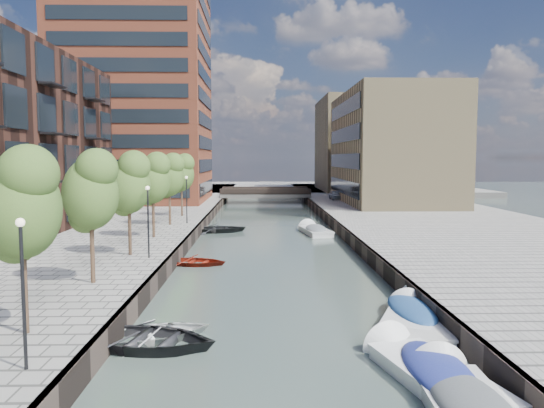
{
  "coord_description": "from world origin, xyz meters",
  "views": [
    {
      "loc": [
        -0.88,
        -6.04,
        6.7
      ],
      "look_at": [
        0.0,
        30.58,
        3.5
      ],
      "focal_mm": 35.0,
      "sensor_mm": 36.0,
      "label": 1
    }
  ],
  "objects_px": {
    "tree_5": "(169,174)",
    "sloop_2": "(195,265)",
    "sloop_3": "(156,339)",
    "tree_4": "(153,177)",
    "tree_3": "(129,182)",
    "sloop_1": "(146,348)",
    "motorboat_4": "(314,231)",
    "motorboat_1": "(465,405)",
    "bridge": "(265,194)",
    "motorboat_3": "(413,312)",
    "car": "(336,195)",
    "motorboat_0": "(428,372)",
    "tree_1": "(21,202)",
    "motorboat_2": "(415,322)",
    "sloop_4": "(218,232)",
    "tree_6": "(181,172)",
    "tree_2": "(90,189)"
  },
  "relations": [
    {
      "from": "tree_5",
      "to": "sloop_2",
      "type": "distance_m",
      "value": 13.68
    },
    {
      "from": "sloop_3",
      "to": "tree_4",
      "type": "bearing_deg",
      "value": -12.05
    },
    {
      "from": "tree_3",
      "to": "sloop_1",
      "type": "xyz_separation_m",
      "value": [
        3.58,
        -12.7,
        -5.31
      ]
    },
    {
      "from": "sloop_1",
      "to": "motorboat_4",
      "type": "bearing_deg",
      "value": -4.57
    },
    {
      "from": "motorboat_1",
      "to": "bridge",
      "type": "bearing_deg",
      "value": 93.98
    },
    {
      "from": "motorboat_3",
      "to": "motorboat_4",
      "type": "bearing_deg",
      "value": 93.69
    },
    {
      "from": "tree_3",
      "to": "motorboat_3",
      "type": "bearing_deg",
      "value": -33.5
    },
    {
      "from": "sloop_2",
      "to": "tree_4",
      "type": "bearing_deg",
      "value": 45.78
    },
    {
      "from": "sloop_1",
      "to": "sloop_3",
      "type": "bearing_deg",
      "value": 0.98
    },
    {
      "from": "tree_5",
      "to": "car",
      "type": "relative_size",
      "value": 1.58
    },
    {
      "from": "tree_5",
      "to": "motorboat_0",
      "type": "relative_size",
      "value": 0.99
    },
    {
      "from": "tree_1",
      "to": "motorboat_1",
      "type": "height_order",
      "value": "tree_1"
    },
    {
      "from": "motorboat_2",
      "to": "sloop_2",
      "type": "bearing_deg",
      "value": 130.27
    },
    {
      "from": "sloop_1",
      "to": "motorboat_0",
      "type": "xyz_separation_m",
      "value": [
        9.14,
        -2.9,
        0.23
      ]
    },
    {
      "from": "tree_3",
      "to": "motorboat_2",
      "type": "height_order",
      "value": "tree_3"
    },
    {
      "from": "tree_3",
      "to": "sloop_4",
      "type": "xyz_separation_m",
      "value": [
        3.89,
        16.57,
        -5.31
      ]
    },
    {
      "from": "tree_6",
      "to": "motorboat_3",
      "type": "xyz_separation_m",
      "value": [
        14.1,
        -30.33,
        -5.09
      ]
    },
    {
      "from": "sloop_1",
      "to": "sloop_4",
      "type": "relative_size",
      "value": 1.02
    },
    {
      "from": "tree_5",
      "to": "tree_3",
      "type": "bearing_deg",
      "value": -90.0
    },
    {
      "from": "tree_3",
      "to": "tree_5",
      "type": "bearing_deg",
      "value": 90.0
    },
    {
      "from": "tree_2",
      "to": "car",
      "type": "relative_size",
      "value": 1.58
    },
    {
      "from": "sloop_2",
      "to": "motorboat_4",
      "type": "xyz_separation_m",
      "value": [
        8.95,
        13.71,
        0.22
      ]
    },
    {
      "from": "motorboat_0",
      "to": "sloop_4",
      "type": "bearing_deg",
      "value": 105.34
    },
    {
      "from": "tree_3",
      "to": "motorboat_1",
      "type": "distance_m",
      "value": 22.61
    },
    {
      "from": "sloop_1",
      "to": "motorboat_2",
      "type": "distance_m",
      "value": 10.59
    },
    {
      "from": "tree_2",
      "to": "motorboat_2",
      "type": "bearing_deg",
      "value": -13.46
    },
    {
      "from": "motorboat_1",
      "to": "car",
      "type": "bearing_deg",
      "value": 85.03
    },
    {
      "from": "motorboat_3",
      "to": "sloop_2",
      "type": "bearing_deg",
      "value": 133.22
    },
    {
      "from": "tree_3",
      "to": "motorboat_0",
      "type": "height_order",
      "value": "tree_3"
    },
    {
      "from": "tree_2",
      "to": "tree_3",
      "type": "bearing_deg",
      "value": 90.0
    },
    {
      "from": "bridge",
      "to": "tree_1",
      "type": "bearing_deg",
      "value": -97.93
    },
    {
      "from": "car",
      "to": "motorboat_3",
      "type": "bearing_deg",
      "value": -97.15
    },
    {
      "from": "tree_2",
      "to": "sloop_2",
      "type": "relative_size",
      "value": 1.49
    },
    {
      "from": "bridge",
      "to": "motorboat_2",
      "type": "bearing_deg",
      "value": -84.62
    },
    {
      "from": "tree_2",
      "to": "motorboat_4",
      "type": "bearing_deg",
      "value": 61.09
    },
    {
      "from": "tree_5",
      "to": "motorboat_1",
      "type": "relative_size",
      "value": 1.03
    },
    {
      "from": "sloop_1",
      "to": "tree_5",
      "type": "bearing_deg",
      "value": 20.53
    },
    {
      "from": "tree_1",
      "to": "tree_4",
      "type": "height_order",
      "value": "same"
    },
    {
      "from": "tree_2",
      "to": "motorboat_1",
      "type": "bearing_deg",
      "value": -39.65
    },
    {
      "from": "bridge",
      "to": "motorboat_3",
      "type": "distance_m",
      "value": 56.62
    },
    {
      "from": "tree_2",
      "to": "motorboat_2",
      "type": "relative_size",
      "value": 1.09
    },
    {
      "from": "tree_2",
      "to": "motorboat_4",
      "type": "xyz_separation_m",
      "value": [
        12.49,
        22.61,
        -5.08
      ]
    },
    {
      "from": "sloop_1",
      "to": "sloop_4",
      "type": "bearing_deg",
      "value": 12.28
    },
    {
      "from": "sloop_3",
      "to": "sloop_4",
      "type": "bearing_deg",
      "value": -23.66
    },
    {
      "from": "car",
      "to": "tree_6",
      "type": "bearing_deg",
      "value": -134.77
    },
    {
      "from": "tree_3",
      "to": "sloop_3",
      "type": "relative_size",
      "value": 1.44
    },
    {
      "from": "tree_2",
      "to": "motorboat_2",
      "type": "distance_m",
      "value": 15.21
    },
    {
      "from": "sloop_2",
      "to": "car",
      "type": "xyz_separation_m",
      "value": [
        14.58,
        39.09,
        1.64
      ]
    },
    {
      "from": "tree_1",
      "to": "tree_5",
      "type": "xyz_separation_m",
      "value": [
        0.0,
        28.0,
        0.0
      ]
    },
    {
      "from": "tree_4",
      "to": "motorboat_3",
      "type": "relative_size",
      "value": 1.04
    }
  ]
}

